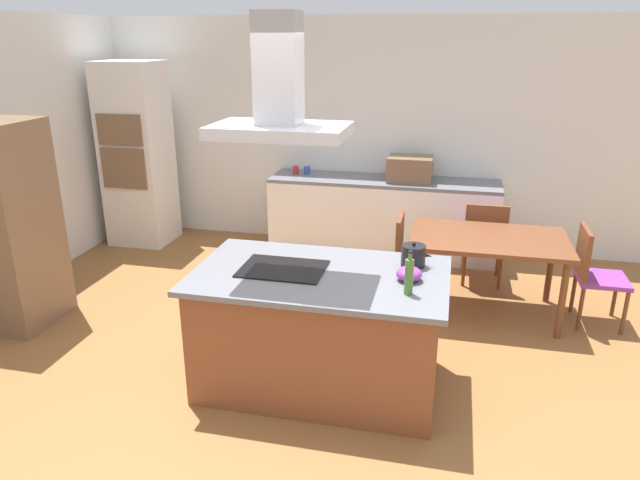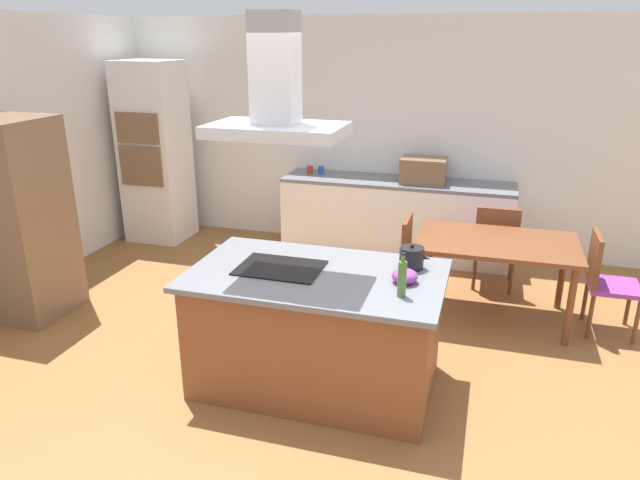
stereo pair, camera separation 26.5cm
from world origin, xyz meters
name	(u,v)px [view 1 (the left image)]	position (x,y,z in m)	size (l,w,h in m)	color
ground	(354,299)	(0.00, 1.50, 0.00)	(16.00, 16.00, 0.00)	#936033
wall_back	(381,135)	(0.00, 3.25, 1.35)	(7.20, 0.10, 2.70)	white
kitchen_island	(320,329)	(0.00, 0.00, 0.45)	(1.80, 1.08, 0.90)	brown
cooktop	(283,269)	(-0.27, 0.00, 0.91)	(0.60, 0.44, 0.01)	black
tea_kettle	(413,256)	(0.63, 0.28, 0.98)	(0.23, 0.18, 0.18)	black
olive_oil_bottle	(409,276)	(0.64, -0.21, 1.03)	(0.06, 0.06, 0.30)	#47722D
mixing_bowl	(409,274)	(0.62, 0.01, 0.95)	(0.18, 0.18, 0.10)	purple
back_counter	(382,217)	(0.09, 2.88, 0.45)	(2.65, 0.62, 0.90)	white
countertop_microwave	(410,169)	(0.39, 2.88, 1.04)	(0.50, 0.38, 0.28)	brown
coffee_mug_red	(296,170)	(-0.98, 2.95, 0.95)	(0.08, 0.08, 0.09)	red
coffee_mug_blue	(307,170)	(-0.84, 2.96, 0.95)	(0.08, 0.08, 0.09)	#2D56B2
wall_oven_stack	(137,155)	(-2.90, 2.65, 1.10)	(0.70, 0.66, 2.20)	white
dining_table	(488,246)	(1.23, 1.51, 0.67)	(1.40, 0.90, 0.75)	brown
chair_facing_back_wall	(484,238)	(1.23, 2.18, 0.51)	(0.42, 0.42, 0.89)	purple
chair_at_right_end	(593,270)	(2.15, 1.51, 0.51)	(0.42, 0.42, 0.89)	purple
chair_at_left_end	(388,254)	(0.32, 1.51, 0.51)	(0.42, 0.42, 0.89)	purple
range_hood	(279,98)	(-0.27, 0.00, 2.10)	(0.90, 0.55, 0.78)	#ADADB2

